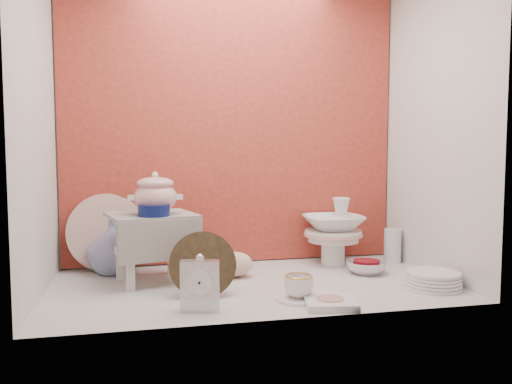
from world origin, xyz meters
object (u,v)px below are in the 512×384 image
Objects in this scene: soup_tureen at (155,193)px; floral_platter at (107,232)px; dinner_plate_stack at (434,280)px; porcelain_tower at (333,231)px; blue_white_vase at (113,246)px; mantel_clock at (200,283)px; step_stool at (152,248)px; gold_rim_teacup at (299,286)px; crystal_bowl at (366,267)px; plush_pig at (235,264)px.

soup_tureen is 0.60× the size of floral_platter.
dinner_plate_stack is 0.62m from porcelain_tower.
soup_tureen is at bearing -169.55° from porcelain_tower.
floral_platter is (-0.24, 0.30, -0.22)m from soup_tureen.
blue_white_vase reaches higher than mantel_clock.
step_stool is 0.26m from soup_tureen.
blue_white_vase is 2.28× the size of gold_rim_teacup.
mantel_clock is 0.97m from crystal_bowl.
mantel_clock is (0.35, -0.69, -0.03)m from blue_white_vase.
porcelain_tower is at bearing 49.60° from mantel_clock.
soup_tureen is 1.30m from dinner_plate_stack.
dinner_plate_stack is (1.43, -0.67, -0.16)m from floral_platter.
plush_pig is at bearing 75.63° from mantel_clock.
porcelain_tower is at bearing -4.85° from step_stool.
step_stool is 1.92× the size of crystal_bowl.
blue_white_vase is at bearing 127.02° from mantel_clock.
floral_platter reaches higher than porcelain_tower.
plush_pig is at bearing 155.03° from dinner_plate_stack.
step_stool reaches higher than mantel_clock.
blue_white_vase is (-0.18, 0.20, -0.02)m from step_stool.
porcelain_tower is at bearing 115.73° from dinner_plate_stack.
porcelain_tower is (0.93, 0.17, -0.24)m from soup_tureen.
plush_pig is 0.65m from crystal_bowl.
blue_white_vase is 1.11× the size of dinner_plate_stack.
floral_platter is 3.31× the size of gold_rim_teacup.
blue_white_vase is at bearing 156.80° from dinner_plate_stack.
soup_tureen is 0.66× the size of porcelain_tower.
dinner_plate_stack reaches higher than crystal_bowl.
floral_platter is at bearing 126.77° from mantel_clock.
crystal_bowl is (-0.17, 0.32, -0.01)m from dinner_plate_stack.
floral_platter is 1.17m from porcelain_tower.
crystal_bowl is (1.25, -0.36, -0.16)m from floral_platter.
step_stool is 0.52m from mantel_clock.
step_stool is 1.05m from crystal_bowl.
gold_rim_teacup is (0.19, -0.43, -0.01)m from plush_pig.
soup_tureen is at bearing -62.83° from step_stool.
crystal_bowl is (0.46, 0.36, -0.03)m from gold_rim_teacup.
porcelain_tower reaches higher than gold_rim_teacup.
crystal_bowl is 0.55× the size of porcelain_tower.
soup_tureen is at bearing -155.64° from plush_pig.
mantel_clock is at bearing -174.73° from dinner_plate_stack.
step_stool is 1.69× the size of plush_pig.
blue_white_vase is at bearing 139.61° from gold_rim_teacup.
blue_white_vase is 1.13m from porcelain_tower.
plush_pig is 0.59m from porcelain_tower.
soup_tureen is 1.09m from crystal_bowl.
blue_white_vase is (0.03, -0.08, -0.06)m from floral_platter.
mantel_clock is 0.87× the size of dinner_plate_stack.
porcelain_tower is (1.17, -0.13, -0.01)m from floral_platter.
plush_pig is (0.22, 0.48, -0.04)m from mantel_clock.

